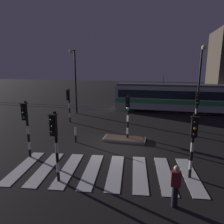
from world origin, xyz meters
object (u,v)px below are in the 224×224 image
traffic_light_kerb_mid_left (55,137)px  street_lamp_trackside_right (200,74)px  tram (183,97)px  traffic_light_corner_near_right (193,137)px  street_lamp_trackside_left (74,74)px  traffic_light_corner_far_left (69,100)px  pedestrian_waiting_at_kerb (175,186)px  traffic_light_corner_near_left (26,121)px  traffic_light_corner_far_right (197,105)px  traffic_light_median_centre (128,111)px  bollard_island_edge (76,134)px

traffic_light_kerb_mid_left → street_lamp_trackside_right: street_lamp_trackside_right is taller
tram → street_lamp_trackside_right: bearing=-71.2°
traffic_light_corner_near_right → street_lamp_trackside_left: street_lamp_trackside_left is taller
traffic_light_corner_far_left → pedestrian_waiting_at_kerb: size_ratio=1.88×
traffic_light_corner_near_left → street_lamp_trackside_right: 16.33m
traffic_light_corner_near_left → pedestrian_waiting_at_kerb: (8.10, -2.60, -1.35)m
traffic_light_corner_far_right → traffic_light_median_centre: size_ratio=0.99×
pedestrian_waiting_at_kerb → bollard_island_edge: size_ratio=1.54×
traffic_light_corner_near_right → traffic_light_corner_near_left: 8.95m
traffic_light_corner_far_left → traffic_light_median_centre: traffic_light_median_centre is taller
bollard_island_edge → traffic_light_corner_near_right: bearing=-24.8°
tram → traffic_light_corner_near_left: bearing=-123.4°
traffic_light_kerb_mid_left → bollard_island_edge: (-1.25, 5.10, -1.66)m
traffic_light_corner_near_left → street_lamp_trackside_left: street_lamp_trackside_left is taller
traffic_light_corner_far_right → street_lamp_trackside_left: 12.81m
traffic_light_median_centre → traffic_light_corner_far_left: bearing=149.5°
traffic_light_corner_near_left → pedestrian_waiting_at_kerb: traffic_light_corner_near_left is taller
traffic_light_corner_far_left → bollard_island_edge: 5.69m
traffic_light_median_centre → tram: size_ratio=0.21×
traffic_light_corner_near_right → bollard_island_edge: bearing=155.2°
traffic_light_corner_near_left → street_lamp_trackside_left: bearing=99.2°
traffic_light_corner_far_right → traffic_light_median_centre: traffic_light_median_centre is taller
bollard_island_edge → traffic_light_median_centre: bearing=18.2°
traffic_light_corner_far_left → traffic_light_corner_near_left: traffic_light_corner_near_left is taller
street_lamp_trackside_right → pedestrian_waiting_at_kerb: street_lamp_trackside_right is taller
traffic_light_corner_near_left → pedestrian_waiting_at_kerb: size_ratio=1.97×
traffic_light_corner_near_left → street_lamp_trackside_left: size_ratio=0.48×
traffic_light_kerb_mid_left → traffic_light_corner_near_left: size_ratio=1.00×
traffic_light_corner_far_right → street_lamp_trackside_right: street_lamp_trackside_right is taller
bollard_island_edge → street_lamp_trackside_right: bearing=43.4°
traffic_light_corner_far_right → street_lamp_trackside_right: 4.77m
traffic_light_median_centre → traffic_light_corner_near_left: bearing=-140.8°
traffic_light_median_centre → bollard_island_edge: traffic_light_median_centre is taller
traffic_light_corner_far_left → tram: bearing=33.3°
street_lamp_trackside_right → tram: (-1.07, 3.15, -2.79)m
traffic_light_corner_far_left → pedestrian_waiting_at_kerb: (9.09, -10.45, -1.25)m
street_lamp_trackside_right → tram: street_lamp_trackside_right is taller
traffic_light_kerb_mid_left → tram: bearing=67.7°
tram → pedestrian_waiting_at_kerb: bearing=-95.8°
traffic_light_corner_far_right → traffic_light_corner_near_left: size_ratio=0.97×
street_lamp_trackside_right → street_lamp_trackside_left: street_lamp_trackside_right is taller
traffic_light_median_centre → street_lamp_trackside_left: size_ratio=0.47×
tram → pedestrian_waiting_at_kerb: 17.73m
traffic_light_median_centre → street_lamp_trackside_left: bearing=134.5°
traffic_light_corner_near_right → street_lamp_trackside_left: bearing=132.8°
traffic_light_corner_near_right → tram: size_ratio=0.20×
traffic_light_corner_far_right → street_lamp_trackside_left: street_lamp_trackside_left is taller
traffic_light_kerb_mid_left → traffic_light_corner_far_left: size_ratio=1.04×
traffic_light_kerb_mid_left → traffic_light_corner_near_right: 6.29m
street_lamp_trackside_right → pedestrian_waiting_at_kerb: 15.20m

